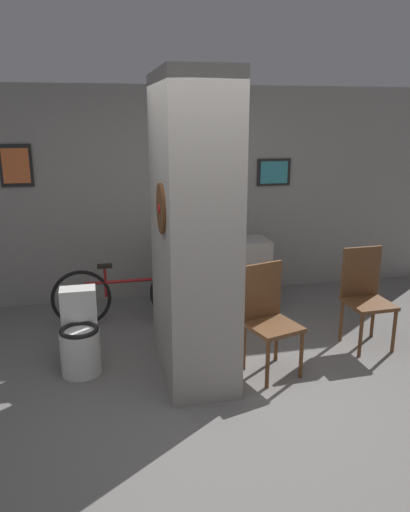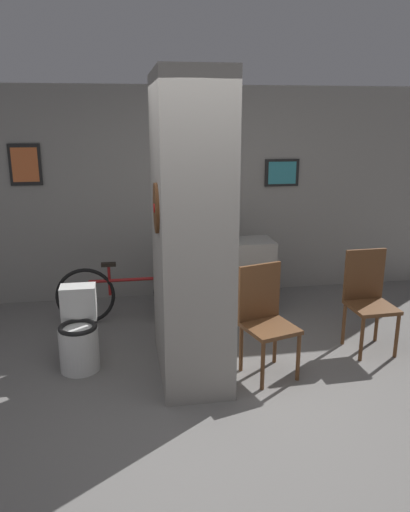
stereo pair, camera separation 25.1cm
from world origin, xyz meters
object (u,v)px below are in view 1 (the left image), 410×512
Objects in this scene: toilet at (80,338)px; bicycle at (131,294)px; chair_near_pillar at (268,315)px; bottle_tall at (230,233)px; chair_by_doorway at (365,293)px.

toilet is 1.13m from bicycle.
chair_near_pillar is at bearing -50.73° from bicycle.
toilet is 1.71m from chair_near_pillar.
bicycle is (-1.12, 1.37, -0.20)m from chair_near_pillar.
bicycle is 1.30m from bottle_tall.
bottle_tall reaches higher than toilet.
chair_by_doorway is at bearing -0.87° from chair_near_pillar.
toilet is 2.81× the size of bottle_tall.
chair_near_pillar is 1.78m from bicycle.
toilet reaches higher than bicycle.
toilet is at bearing -148.70° from bottle_tall.
bottle_tall reaches higher than chair_near_pillar.
bottle_tall reaches higher than bicycle.
chair_by_doorway is 3.82× the size of bottle_tall.
chair_near_pillar reaches higher than bicycle.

